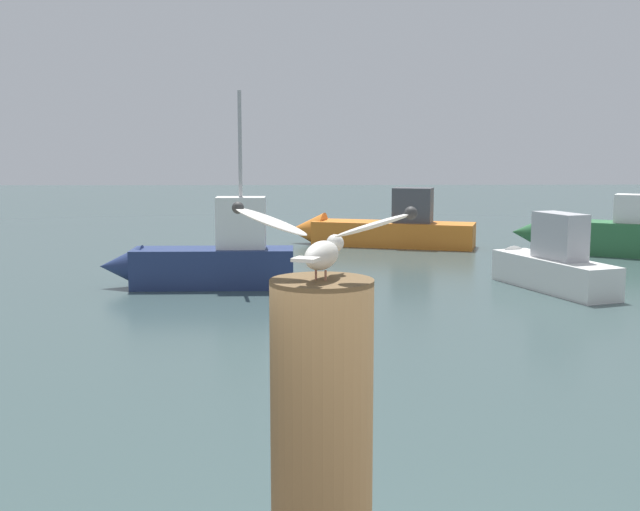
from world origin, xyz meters
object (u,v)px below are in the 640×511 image
at_px(boat_white, 546,264).
at_px(boat_orange, 377,229).
at_px(boat_green, 609,234).
at_px(boat_navy, 202,260).
at_px(mooring_post, 322,438).
at_px(seagull, 322,242).

height_order(boat_white, boat_orange, boat_orange).
height_order(boat_green, boat_white, boat_green).
relative_size(boat_navy, boat_white, 1.05).
height_order(mooring_post, seagull, seagull).
relative_size(seagull, boat_white, 0.16).
bearing_deg(boat_green, boat_white, -123.14).
bearing_deg(boat_white, mooring_post, -110.49).
bearing_deg(mooring_post, boat_white, 69.51).
bearing_deg(boat_white, boat_green, 56.86).
height_order(mooring_post, boat_navy, boat_navy).
bearing_deg(boat_navy, boat_white, -2.10).
relative_size(seagull, boat_green, 0.13).
bearing_deg(boat_green, seagull, -114.23).
height_order(mooring_post, boat_green, mooring_post).
height_order(boat_green, boat_navy, boat_navy).
relative_size(seagull, boat_orange, 0.11).
xyz_separation_m(boat_green, boat_white, (-3.38, -5.18, -0.07)).
bearing_deg(seagull, boat_white, 69.51).
height_order(seagull, boat_green, seagull).
distance_m(mooring_post, boat_navy, 14.23).
height_order(boat_navy, boat_white, boat_navy).
distance_m(boat_green, boat_navy, 11.76).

